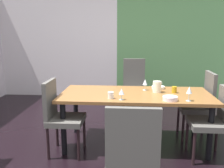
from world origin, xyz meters
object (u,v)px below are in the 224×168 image
object	(u,v)px
chair_right_near	(214,119)
cup_right	(111,95)
chair_head_near	(132,158)
chair_right_far	(201,102)
serving_bowl_west	(158,87)
chair_left_near	(60,114)
wine_glass_east	(189,90)
serving_bowl_left	(170,98)
cup_rear	(174,90)
chair_head_far	(134,84)
wine_glass_north	(122,92)
dining_table	(135,99)
wine_glass_center	(145,82)
pitcher_front	(157,87)

from	to	relation	value
chair_right_near	cup_right	bearing A→B (deg)	88.83
chair_head_near	chair_right_far	bearing A→B (deg)	59.81
chair_right_far	chair_head_near	bearing A→B (deg)	149.81
serving_bowl_west	chair_left_near	bearing A→B (deg)	-154.28
cup_right	chair_right_far	bearing A→B (deg)	25.57
serving_bowl_west	chair_head_near	bearing A→B (deg)	-102.48
cup_right	wine_glass_east	bearing A→B (deg)	-2.22
chair_right_far	cup_right	size ratio (longest dim) A/B	11.62
serving_bowl_left	cup_right	bearing A→B (deg)	177.51
serving_bowl_left	cup_right	xyz separation A→B (m)	(-0.72, 0.03, 0.02)
serving_bowl_left	cup_rear	bearing A→B (deg)	73.87
cup_right	cup_rear	bearing A→B (deg)	23.43
chair_right_near	serving_bowl_left	distance (m)	0.60
chair_right_near	cup_rear	world-z (taller)	chair_right_near
chair_head_near	chair_head_far	distance (m)	2.83
wine_glass_north	cup_right	xyz separation A→B (m)	(-0.14, 0.05, -0.06)
dining_table	cup_right	size ratio (longest dim) A/B	23.75
chair_right_far	chair_left_near	world-z (taller)	chair_right_far
wine_glass_east	wine_glass_north	size ratio (longest dim) A/B	1.26
chair_head_near	wine_glass_center	xyz separation A→B (m)	(0.18, 1.61, 0.30)
chair_head_near	chair_head_far	bearing A→B (deg)	89.12
cup_right	chair_head_far	bearing A→B (deg)	79.72
chair_right_near	wine_glass_east	xyz separation A→B (m)	(-0.32, -0.01, 0.35)
chair_right_far	chair_left_near	bearing A→B (deg)	108.30
dining_table	chair_head_far	world-z (taller)	chair_head_far
serving_bowl_left	cup_rear	distance (m)	0.41
chair_right_near	serving_bowl_left	world-z (taller)	chair_right_near
wine_glass_center	serving_bowl_left	distance (m)	0.59
wine_glass_north	chair_right_far	bearing A→B (deg)	29.93
wine_glass_center	chair_head_far	bearing A→B (deg)	96.51
dining_table	chair_head_near	size ratio (longest dim) A/B	1.99
serving_bowl_left	wine_glass_center	bearing A→B (deg)	117.91
chair_right_near	chair_left_near	distance (m)	1.91
chair_head_near	wine_glass_center	bearing A→B (deg)	83.52
chair_right_far	serving_bowl_left	world-z (taller)	chair_right_far
chair_right_near	wine_glass_east	distance (m)	0.48
chair_head_far	serving_bowl_west	xyz separation A→B (m)	(0.34, -1.11, 0.19)
chair_right_far	wine_glass_north	xyz separation A→B (m)	(-1.14, -0.66, 0.30)
chair_left_near	cup_right	bearing A→B (deg)	92.30
wine_glass_north	cup_rear	distance (m)	0.82
chair_head_far	serving_bowl_left	bearing A→B (deg)	103.40
chair_left_near	serving_bowl_west	distance (m)	1.45
chair_right_near	serving_bowl_west	distance (m)	0.91
dining_table	serving_bowl_left	distance (m)	0.53
chair_head_near	chair_left_near	distance (m)	1.43
chair_right_near	wine_glass_center	distance (m)	1.02
wine_glass_center	serving_bowl_left	xyz separation A→B (m)	(0.28, -0.52, -0.09)
dining_table	chair_right_far	distance (m)	1.02
chair_right_far	serving_bowl_west	size ratio (longest dim) A/B	5.23
cup_right	pitcher_front	bearing A→B (deg)	31.49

